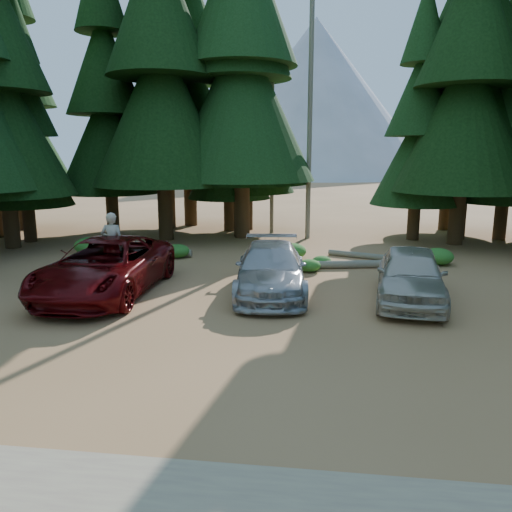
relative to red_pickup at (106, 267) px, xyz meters
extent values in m
plane|color=#95693F|center=(5.13, -3.33, -0.87)|extent=(160.00, 160.00, 0.00)
cylinder|color=#736F5C|center=(5.93, 11.17, 5.13)|extent=(0.24, 0.24, 12.00)
cylinder|color=#736F5C|center=(3.93, 12.67, 4.13)|extent=(0.20, 0.20, 10.00)
cone|color=#919399|center=(5.13, 81.67, 13.13)|extent=(44.00, 44.00, 28.00)
cone|color=#919399|center=(-2.87, 91.67, 9.13)|extent=(36.00, 36.00, 20.00)
imported|color=#57070A|center=(0.00, 0.00, 0.00)|extent=(2.91, 6.25, 1.73)
imported|color=#AAADB3|center=(5.06, 0.77, -0.10)|extent=(2.59, 5.43, 1.53)
imported|color=beige|center=(9.24, 0.39, -0.06)|extent=(2.50, 4.95, 1.62)
imported|color=beige|center=(-0.13, 0.92, 0.59)|extent=(0.76, 0.53, 2.00)
cylinder|color=white|center=(-0.13, 0.97, 1.09)|extent=(0.36, 0.36, 0.04)
cylinder|color=#736F5C|center=(-1.07, 5.69, -0.70)|extent=(4.57, 0.45, 0.33)
cylinder|color=#736F5C|center=(8.36, 6.42, -0.74)|extent=(2.86, 1.36, 0.25)
cylinder|color=#736F5C|center=(8.46, 4.70, -0.71)|extent=(4.67, 1.21, 0.30)
ellipsoid|color=#21631D|center=(-3.38, 5.93, -0.50)|extent=(1.31, 1.31, 0.72)
ellipsoid|color=#21631D|center=(0.64, 5.62, -0.58)|extent=(1.03, 1.03, 0.57)
ellipsoid|color=#21631D|center=(5.44, 6.00, -0.54)|extent=(1.18, 1.18, 0.65)
ellipsoid|color=#21631D|center=(6.66, 4.67, -0.66)|extent=(0.76, 0.76, 0.42)
ellipsoid|color=#21631D|center=(6.21, 3.81, -0.64)|extent=(0.83, 0.83, 0.46)
ellipsoid|color=#21631D|center=(11.21, 5.65, -0.54)|extent=(1.18, 1.18, 0.65)
camera|label=1|loc=(6.53, -14.31, 3.47)|focal=35.00mm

